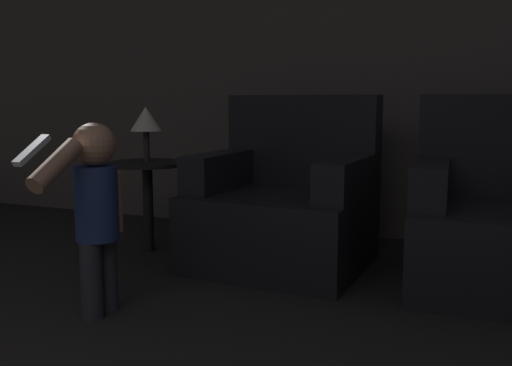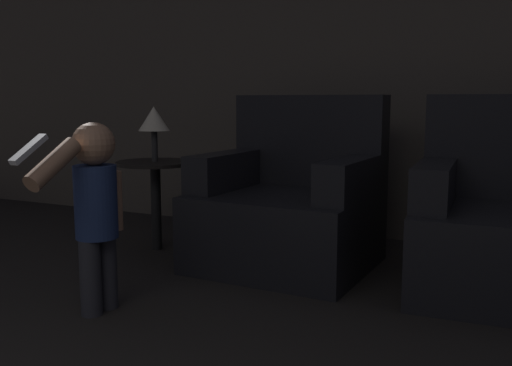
{
  "view_description": "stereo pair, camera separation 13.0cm",
  "coord_description": "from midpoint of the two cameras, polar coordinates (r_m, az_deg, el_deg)",
  "views": [
    {
      "loc": [
        0.88,
        0.82,
        0.88
      ],
      "look_at": [
        -0.09,
        3.15,
        0.52
      ],
      "focal_mm": 40.0,
      "sensor_mm": 36.0,
      "label": 1
    },
    {
      "loc": [
        1.0,
        0.87,
        0.88
      ],
      "look_at": [
        -0.09,
        3.15,
        0.52
      ],
      "focal_mm": 40.0,
      "sensor_mm": 36.0,
      "label": 2
    }
  ],
  "objects": [
    {
      "name": "lamp",
      "position": [
        3.37,
        -9.08,
        6.24
      ],
      "size": [
        0.18,
        0.18,
        0.32
      ],
      "color": "#262626",
      "rests_on": "side_table"
    },
    {
      "name": "person_toddler",
      "position": [
        2.41,
        -14.37,
        -1.85
      ],
      "size": [
        0.18,
        0.55,
        0.8
      ],
      "rotation": [
        0.0,
        0.0,
        1.54
      ],
      "color": "#28282D",
      "rests_on": "ground_plane"
    },
    {
      "name": "wall_back",
      "position": [
        3.79,
        11.47,
        14.4
      ],
      "size": [
        8.4,
        0.05,
        2.6
      ],
      "color": "#51493F",
      "rests_on": "ground_plane"
    },
    {
      "name": "side_table",
      "position": [
        3.4,
        -8.96,
        0.63
      ],
      "size": [
        0.46,
        0.46,
        0.53
      ],
      "color": "black",
      "rests_on": "ground_plane"
    },
    {
      "name": "armchair_left",
      "position": [
        3.08,
        4.61,
        -2.41
      ],
      "size": [
        0.91,
        0.84,
        0.91
      ],
      "rotation": [
        0.0,
        0.0,
        -0.04
      ],
      "color": "black",
      "rests_on": "ground_plane"
    }
  ]
}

